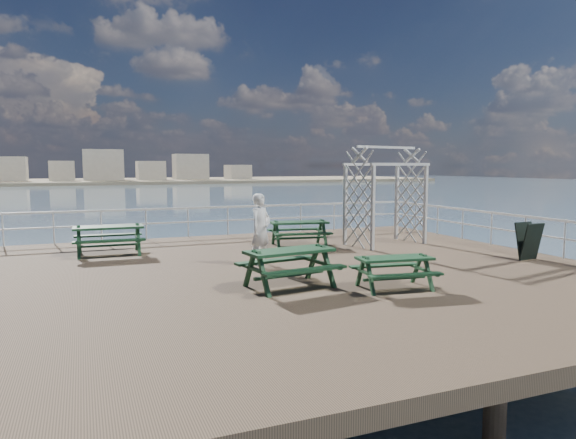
# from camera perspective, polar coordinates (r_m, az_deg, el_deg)

# --- Properties ---
(ground) EXTENTS (18.00, 14.00, 0.30)m
(ground) POSITION_cam_1_polar(r_m,az_deg,el_deg) (12.38, -4.89, -6.73)
(ground) COLOR brown
(ground) RESTS_ON ground
(sea_backdrop) EXTENTS (300.00, 300.00, 9.20)m
(sea_backdrop) POSITION_cam_1_polar(r_m,az_deg,el_deg) (146.53, -15.69, 4.57)
(sea_backdrop) COLOR #465E76
(sea_backdrop) RESTS_ON ground
(railing) EXTENTS (17.77, 13.76, 1.10)m
(railing) POSITION_cam_1_polar(r_m,az_deg,el_deg) (14.63, -8.15, -0.73)
(railing) COLOR silver
(railing) RESTS_ON ground
(picnic_table_b) EXTENTS (1.97, 1.61, 0.94)m
(picnic_table_b) POSITION_cam_1_polar(r_m,az_deg,el_deg) (15.76, -19.30, -1.52)
(picnic_table_b) COLOR #14381B
(picnic_table_b) RESTS_ON ground
(picnic_table_c) EXTENTS (2.05, 1.76, 0.89)m
(picnic_table_c) POSITION_cam_1_polar(r_m,az_deg,el_deg) (16.51, 1.24, -0.96)
(picnic_table_c) COLOR #14381B
(picnic_table_c) RESTS_ON ground
(picnic_table_d) EXTENTS (2.10, 1.79, 0.92)m
(picnic_table_d) POSITION_cam_1_polar(r_m,az_deg,el_deg) (10.90, 0.17, -4.50)
(picnic_table_d) COLOR #14381B
(picnic_table_d) RESTS_ON ground
(picnic_table_e) EXTENTS (1.72, 1.46, 0.76)m
(picnic_table_e) POSITION_cam_1_polar(r_m,az_deg,el_deg) (11.01, 11.75, -5.04)
(picnic_table_e) COLOR #14381B
(picnic_table_e) RESTS_ON ground
(trellis_arbor) EXTENTS (2.81, 1.89, 3.20)m
(trellis_arbor) POSITION_cam_1_polar(r_m,az_deg,el_deg) (17.04, 10.80, 2.02)
(trellis_arbor) COLOR silver
(trellis_arbor) RESTS_ON ground
(sandwich_board) EXTENTS (0.66, 0.51, 1.04)m
(sandwich_board) POSITION_cam_1_polar(r_m,az_deg,el_deg) (15.54, 25.17, -2.22)
(sandwich_board) COLOR black
(sandwich_board) RESTS_ON ground
(person) EXTENTS (0.81, 0.74, 1.85)m
(person) POSITION_cam_1_polar(r_m,az_deg,el_deg) (13.40, -3.06, -1.07)
(person) COLOR white
(person) RESTS_ON ground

